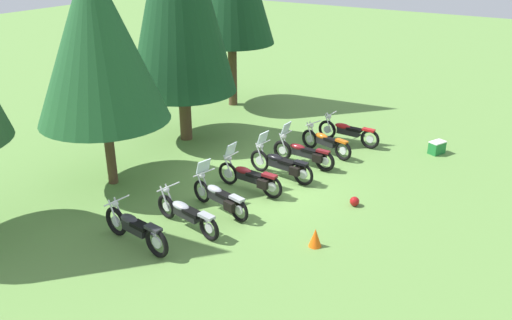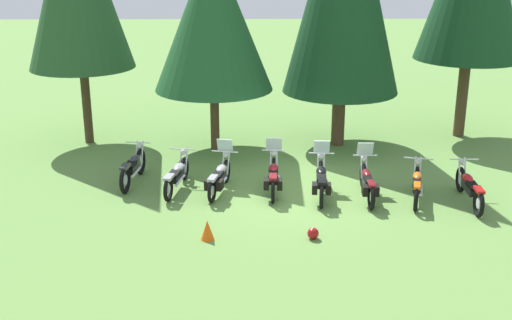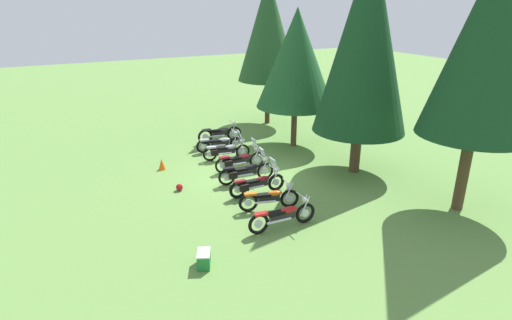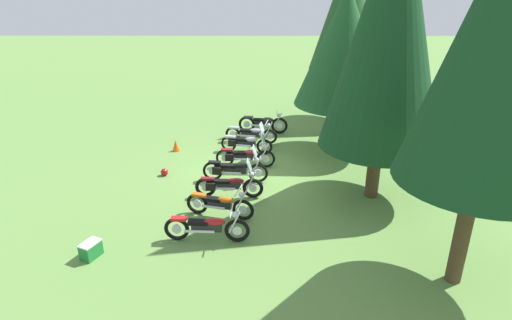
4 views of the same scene
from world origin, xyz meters
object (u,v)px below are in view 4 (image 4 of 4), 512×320
Objects in this scene: motorcycle_1 at (251,133)px; motorcycle_6 at (220,204)px; motorcycle_4 at (234,169)px; pine_tree_2 at (390,26)px; motorcycle_2 at (246,142)px; dropped_helmet at (164,172)px; picnic_cooler at (91,250)px; pine_tree_1 at (344,46)px; motorcycle_5 at (228,185)px; motorcycle_0 at (263,123)px; motorcycle_3 at (245,156)px; pine_tree_0 at (348,9)px; pine_tree_3 at (504,42)px; traffic_cone at (176,146)px; motorcycle_7 at (207,227)px.

motorcycle_1 is 6.52m from motorcycle_6.
pine_tree_2 is (1.07, 4.68, 5.03)m from motorcycle_4.
motorcycle_2 is 0.24× the size of pine_tree_2.
picnic_cooler is at bearing -10.18° from dropped_helmet.
motorcycle_1 is at bearing -103.87° from pine_tree_1.
motorcycle_5 is at bearing 97.37° from motorcycle_6.
pine_tree_2 is at bearing 6.85° from pine_tree_1.
motorcycle_3 is (3.96, -0.76, -0.00)m from motorcycle_0.
dropped_helmet is (-2.99, -2.34, -0.30)m from motorcycle_6.
motorcycle_3 is at bearing -65.40° from pine_tree_1.
motorcycle_0 is at bearing 81.41° from motorcycle_5.
motorcycle_4 reaches higher than motorcycle_6.
pine_tree_0 is (-3.45, 4.52, 5.00)m from motorcycle_1.
pine_tree_2 reaches higher than pine_tree_3.
motorcycle_2 is at bearing 152.27° from picnic_cooler.
traffic_cone is (-7.55, 0.91, 0.02)m from picnic_cooler.
pine_tree_3 is (12.90, 0.59, 0.27)m from pine_tree_0.
motorcycle_6 is (3.79, -0.63, -0.04)m from motorcycle_3.
motorcycle_0 is 9.23m from motorcycle_7.
motorcycle_5 is at bearing -45.37° from pine_tree_1.
motorcycle_4 is 3.95m from traffic_cone.
motorcycle_2 is at bearing 84.97° from motorcycle_7.
motorcycle_2 is at bearing -99.90° from motorcycle_0.
pine_tree_0 reaches higher than traffic_cone.
dropped_helmet is (2.46, -0.00, -0.10)m from traffic_cone.
motorcycle_6 is at bearing -28.41° from pine_tree_0.
motorcycle_1 is 2.68m from motorcycle_3.
motorcycle_5 is at bearing 134.82° from picnic_cooler.
motorcycle_2 is at bearing -147.23° from pine_tree_3.
motorcycle_4 is 2.71m from dropped_helmet.
motorcycle_4 reaches higher than motorcycle_2.
motorcycle_7 reaches higher than dropped_helmet.
motorcycle_6 is (2.51, -0.30, -0.04)m from motorcycle_4.
motorcycle_6 is (5.28, -0.63, -0.02)m from motorcycle_2.
pine_tree_3 is at bearing 12.26° from pine_tree_2.
motorcycle_1 is 0.35× the size of pine_tree_1.
motorcycle_7 is at bearing 104.49° from picnic_cooler.
motorcycle_7 is (5.12, -0.88, -0.02)m from motorcycle_3.
pine_tree_2 reaches higher than motorcycle_1.
picnic_cooler is at bearing -6.90° from traffic_cone.
pine_tree_0 is 10.31m from traffic_cone.
pine_tree_3 reaches higher than traffic_cone.
pine_tree_1 is 7.97m from traffic_cone.
motorcycle_3 is 0.28× the size of pine_tree_0.
pine_tree_0 is at bearing 76.17° from motorcycle_6.
motorcycle_5 is at bearing -126.44° from pine_tree_3.
motorcycle_3 is at bearing 81.10° from motorcycle_4.
pine_tree_2 is at bearing -53.22° from motorcycle_0.
pine_tree_2 reaches higher than motorcycle_4.
pine_tree_0 is 8.48m from pine_tree_2.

